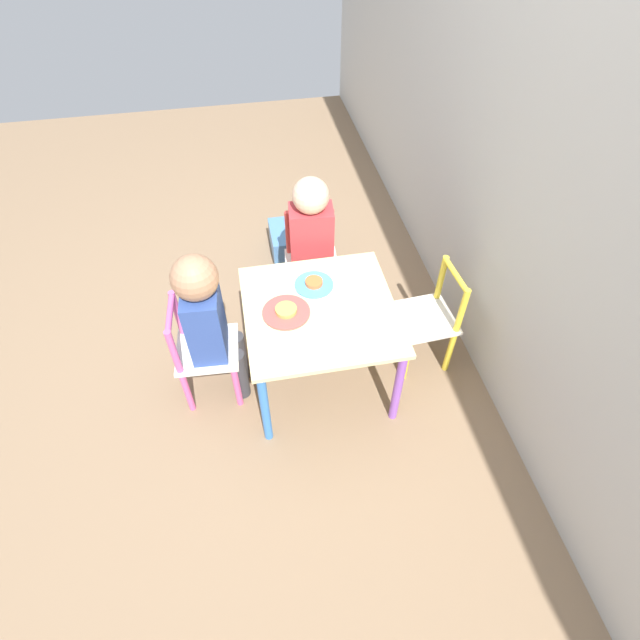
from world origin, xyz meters
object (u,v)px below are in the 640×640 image
(chair_yellow, at_px, (428,320))
(child_front, at_px, (208,316))
(child_left, at_px, (312,239))
(plate_left, at_px, (314,284))
(storage_bin, at_px, (291,241))
(kids_table, at_px, (320,319))
(chair_pink, at_px, (203,352))
(plate_front, at_px, (286,312))
(chair_red, at_px, (311,264))

(chair_yellow, bearing_deg, child_front, -93.30)
(child_left, distance_m, plate_left, 0.31)
(storage_bin, bearing_deg, kids_table, -0.11)
(plate_left, bearing_deg, chair_pink, -77.88)
(child_front, bearing_deg, kids_table, -90.00)
(chair_pink, height_order, plate_front, chair_pink)
(storage_bin, bearing_deg, chair_pink, -29.40)
(chair_pink, bearing_deg, plate_left, -74.51)
(child_front, bearing_deg, plate_front, -91.51)
(chair_red, xyz_separation_m, child_front, (0.48, -0.50, 0.22))
(kids_table, bearing_deg, chair_yellow, 93.66)
(child_front, bearing_deg, chair_yellow, -86.26)
(plate_left, height_order, storage_bin, plate_left)
(kids_table, xyz_separation_m, chair_pink, (-0.03, -0.50, -0.14))
(kids_table, bearing_deg, child_left, 174.33)
(chair_red, height_order, child_left, child_left)
(child_left, bearing_deg, plate_front, -106.66)
(chair_yellow, bearing_deg, storage_bin, -154.37)
(kids_table, xyz_separation_m, plate_front, (-0.00, -0.14, 0.07))
(child_front, bearing_deg, plate_left, -72.54)
(chair_pink, height_order, plate_left, chair_pink)
(child_left, relative_size, storage_bin, 2.80)
(storage_bin, bearing_deg, chair_red, 6.46)
(chair_yellow, height_order, plate_left, chair_yellow)
(child_left, height_order, plate_front, child_left)
(child_left, xyz_separation_m, storage_bin, (-0.48, -0.04, -0.38))
(kids_table, bearing_deg, child_front, -93.38)
(plate_left, bearing_deg, chair_yellow, 78.15)
(plate_front, height_order, plate_left, same)
(chair_red, distance_m, plate_left, 0.42)
(chair_yellow, distance_m, plate_front, 0.68)
(kids_table, height_order, chair_pink, chair_pink)
(storage_bin, bearing_deg, child_front, -26.38)
(chair_pink, height_order, storage_bin, chair_pink)
(chair_red, bearing_deg, storage_bin, 102.13)
(chair_pink, relative_size, child_left, 0.67)
(chair_pink, height_order, child_left, child_left)
(child_left, bearing_deg, plate_left, -92.53)
(chair_red, relative_size, plate_left, 3.14)
(chair_red, bearing_deg, child_left, -90.00)
(storage_bin, bearing_deg, chair_yellow, 29.29)
(chair_red, relative_size, plate_front, 2.68)
(chair_yellow, bearing_deg, plate_front, -90.78)
(chair_pink, bearing_deg, chair_red, -46.15)
(chair_red, bearing_deg, plate_left, -92.12)
(plate_front, relative_size, storage_bin, 0.71)
(chair_pink, bearing_deg, kids_table, -90.00)
(kids_table, distance_m, child_front, 0.45)
(chair_yellow, distance_m, child_left, 0.65)
(kids_table, height_order, child_left, child_left)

